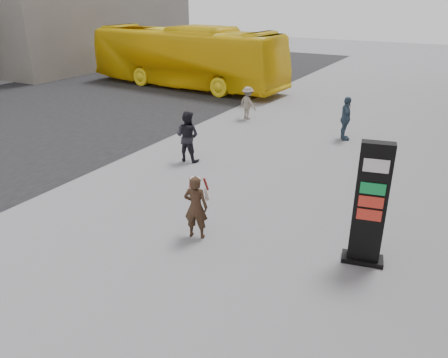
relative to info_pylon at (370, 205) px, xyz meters
The scene contains 8 objects.
ground 4.36m from the info_pylon, 164.81° to the right, with size 100.00×100.00×0.00m, color #9E9EA3.
road 17.49m from the info_pylon, 167.02° to the left, with size 16.00×60.00×0.01m, color black.
info_pylon is the anchor object (origin of this frame).
woman 3.88m from the info_pylon, 166.74° to the right, with size 0.70×0.66×1.58m.
bus 20.16m from the info_pylon, 134.94° to the left, with size 3.05×13.04×3.63m, color yellow.
pedestrian_a 7.61m from the info_pylon, 153.81° to the left, with size 0.86×0.67×1.77m, color black.
pedestrian_b 11.94m from the info_pylon, 128.72° to the left, with size 0.97×0.56×1.50m, color gray.
pedestrian_c 8.83m from the info_pylon, 107.80° to the left, with size 1.01×0.42×1.73m, color #3B5164.
Camera 1 is at (5.33, -7.47, 5.42)m, focal length 35.00 mm.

